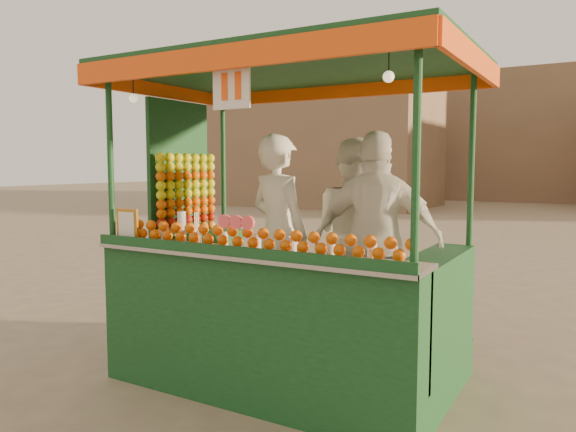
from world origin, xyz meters
The scene contains 7 objects.
ground centered at (0.00, 0.00, 0.00)m, with size 90.00×90.00×0.00m, color #766254.
building_left centered at (-9.00, 20.00, 3.00)m, with size 10.00×6.00×6.00m, color #85614B.
building_center centered at (-2.00, 30.00, 3.50)m, with size 14.00×7.00×7.00m, color #85614B.
juice_cart centered at (0.27, 0.00, 0.93)m, with size 3.16×2.05×2.87m.
vendor_left centered at (0.12, 0.29, 1.29)m, with size 0.80×0.64×1.91m.
vendor_middle centered at (0.71, 0.77, 1.27)m, with size 1.12×1.02×1.88m.
vendor_right centered at (1.09, 0.36, 1.29)m, with size 1.20×0.72×1.92m.
Camera 1 is at (2.79, -4.14, 1.95)m, focal length 34.12 mm.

